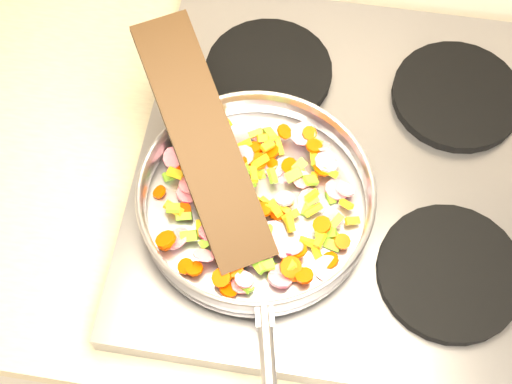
# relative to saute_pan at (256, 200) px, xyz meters

# --- Properties ---
(cooktop) EXTENTS (0.60, 0.60, 0.04)m
(cooktop) POSITION_rel_saute_pan_xyz_m (0.12, 0.09, -0.06)
(cooktop) COLOR #939399
(cooktop) RESTS_ON counter_top
(grate_fl) EXTENTS (0.19, 0.19, 0.02)m
(grate_fl) POSITION_rel_saute_pan_xyz_m (-0.02, -0.05, -0.04)
(grate_fl) COLOR black
(grate_fl) RESTS_ON cooktop
(grate_fr) EXTENTS (0.19, 0.19, 0.02)m
(grate_fr) POSITION_rel_saute_pan_xyz_m (0.26, -0.05, -0.04)
(grate_fr) COLOR black
(grate_fr) RESTS_ON cooktop
(grate_bl) EXTENTS (0.19, 0.19, 0.02)m
(grate_bl) POSITION_rel_saute_pan_xyz_m (-0.02, 0.23, -0.04)
(grate_bl) COLOR black
(grate_bl) RESTS_ON cooktop
(grate_br) EXTENTS (0.19, 0.19, 0.02)m
(grate_br) POSITION_rel_saute_pan_xyz_m (0.26, 0.23, -0.04)
(grate_br) COLOR black
(grate_br) RESTS_ON cooktop
(saute_pan) EXTENTS (0.34, 0.51, 0.05)m
(saute_pan) POSITION_rel_saute_pan_xyz_m (0.00, 0.00, 0.00)
(saute_pan) COLOR #9E9EA5
(saute_pan) RESTS_ON grate_fl
(vegetable_heap) EXTENTS (0.28, 0.27, 0.05)m
(vegetable_heap) POSITION_rel_saute_pan_xyz_m (0.00, -0.00, -0.01)
(vegetable_heap) COLOR #E51641
(vegetable_heap) RESTS_ON saute_pan
(wooden_spatula) EXTENTS (0.24, 0.32, 0.13)m
(wooden_spatula) POSITION_rel_saute_pan_xyz_m (-0.08, 0.05, 0.05)
(wooden_spatula) COLOR black
(wooden_spatula) RESTS_ON saute_pan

